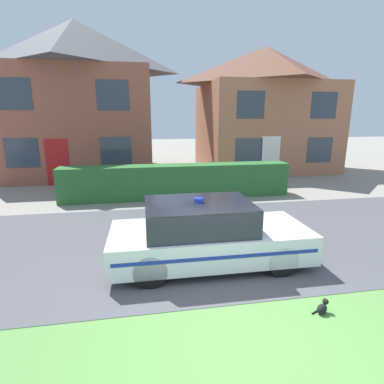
% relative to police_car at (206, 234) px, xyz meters
% --- Properties ---
extents(ground_plane, '(80.00, 80.00, 0.00)m').
position_rel_police_car_xyz_m(ground_plane, '(0.00, -2.20, -0.66)').
color(ground_plane, gray).
extents(road_strip, '(28.00, 5.67, 0.01)m').
position_rel_police_car_xyz_m(road_strip, '(0.00, 1.29, -0.65)').
color(road_strip, '#4C4C51').
rests_on(road_strip, ground).
extents(lawn_verge, '(28.00, 2.27, 0.01)m').
position_rel_police_car_xyz_m(lawn_verge, '(0.00, -2.68, -0.66)').
color(lawn_verge, '#568C42').
rests_on(lawn_verge, ground).
extents(garden_hedge, '(8.67, 0.85, 1.27)m').
position_rel_police_car_xyz_m(garden_hedge, '(0.07, 5.46, -0.02)').
color(garden_hedge, '#2D662D').
rests_on(garden_hedge, ground).
extents(police_car, '(4.09, 1.75, 1.43)m').
position_rel_police_car_xyz_m(police_car, '(0.00, 0.00, 0.00)').
color(police_car, black).
rests_on(police_car, road_strip).
extents(cat, '(0.29, 0.20, 0.24)m').
position_rel_police_car_xyz_m(cat, '(1.45, -1.97, -0.56)').
color(cat, black).
rests_on(cat, ground).
extents(house_left, '(7.69, 7.08, 7.88)m').
position_rel_police_car_xyz_m(house_left, '(-4.41, 11.90, 3.36)').
color(house_left, '#93513D').
rests_on(house_left, ground).
extents(house_right, '(7.41, 6.50, 6.95)m').
position_rel_police_car_xyz_m(house_right, '(6.01, 11.76, 2.89)').
color(house_right, '#A86B4C').
rests_on(house_right, ground).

